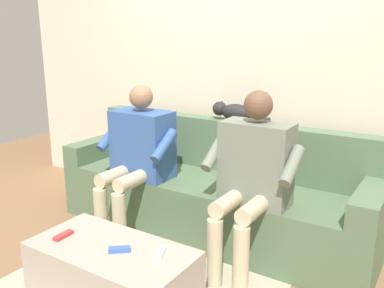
{
  "coord_description": "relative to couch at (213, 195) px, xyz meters",
  "views": [
    {
      "loc": [
        -1.52,
        2.57,
        1.54
      ],
      "look_at": [
        0.0,
        0.19,
        0.79
      ],
      "focal_mm": 38.7,
      "sensor_mm": 36.0,
      "label": 1
    }
  ],
  "objects": [
    {
      "name": "remote_red",
      "position": [
        0.32,
        1.23,
        0.09
      ],
      "size": [
        0.05,
        0.13,
        0.02
      ],
      "primitive_type": "cube",
      "rotation": [
        0.0,
        0.0,
        1.62
      ],
      "color": "#B73333",
      "rests_on": "coffee_table"
    },
    {
      "name": "back_wall",
      "position": [
        0.0,
        -0.48,
        0.9
      ],
      "size": [
        5.01,
        0.06,
        2.41
      ],
      "primitive_type": "cube",
      "color": "beige",
      "rests_on": "ground"
    },
    {
      "name": "remote_blue",
      "position": [
        -0.07,
        1.18,
        0.09
      ],
      "size": [
        0.12,
        0.11,
        0.03
      ],
      "primitive_type": "cube",
      "rotation": [
        0.0,
        0.0,
        3.83
      ],
      "color": "#3860B7",
      "rests_on": "coffee_table"
    },
    {
      "name": "coffee_table",
      "position": [
        0.0,
        1.17,
        -0.12
      ],
      "size": [
        0.96,
        0.49,
        0.38
      ],
      "color": "#A89E8E",
      "rests_on": "ground"
    },
    {
      "name": "person_right_seated",
      "position": [
        0.48,
        0.33,
        0.37
      ],
      "size": [
        0.61,
        0.58,
        1.18
      ],
      "color": "#335693",
      "rests_on": "ground"
    },
    {
      "name": "remote_white",
      "position": [
        -0.29,
        1.08,
        0.09
      ],
      "size": [
        0.07,
        0.12,
        0.02
      ],
      "primitive_type": "cube",
      "rotation": [
        0.0,
        0.0,
        1.96
      ],
      "color": "white",
      "rests_on": "coffee_table"
    },
    {
      "name": "ground_plane",
      "position": [
        0.0,
        0.72,
        -0.31
      ],
      "size": [
        8.0,
        8.0,
        0.0
      ],
      "primitive_type": "plane",
      "color": "#846042"
    },
    {
      "name": "couch",
      "position": [
        0.0,
        0.0,
        0.0
      ],
      "size": [
        2.52,
        0.73,
        0.87
      ],
      "color": "#516B4C",
      "rests_on": "ground"
    },
    {
      "name": "person_left_seated",
      "position": [
        -0.48,
        0.36,
        0.38
      ],
      "size": [
        0.61,
        0.54,
        1.21
      ],
      "color": "slate",
      "rests_on": "ground"
    },
    {
      "name": "cat_on_backrest",
      "position": [
        -0.03,
        -0.24,
        0.64
      ],
      "size": [
        0.5,
        0.14,
        0.15
      ],
      "color": "black",
      "rests_on": "couch"
    }
  ]
}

